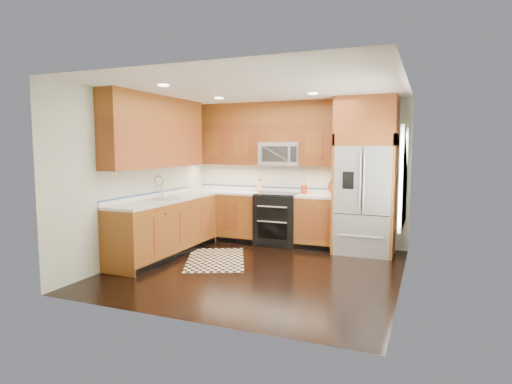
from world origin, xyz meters
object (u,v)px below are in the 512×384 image
at_px(rug, 216,260).
at_px(knife_block, 260,186).
at_px(range, 278,219).
at_px(refrigerator, 365,176).
at_px(utensil_crock, 304,188).

bearing_deg(rug, knife_block, 61.35).
distance_m(range, knife_block, 0.75).
distance_m(refrigerator, utensil_crock, 1.15).
relative_size(refrigerator, knife_block, 10.47).
distance_m(knife_block, utensil_crock, 0.88).
height_order(range, rug, range).
relative_size(rug, knife_block, 5.91).
bearing_deg(refrigerator, rug, -146.67).
height_order(knife_block, utensil_crock, utensil_crock).
height_order(refrigerator, utensil_crock, refrigerator).
bearing_deg(knife_block, refrigerator, -6.54).
distance_m(range, utensil_crock, 0.74).
distance_m(rug, utensil_crock, 2.13).
xyz_separation_m(range, knife_block, (-0.44, 0.19, 0.57)).
distance_m(rug, knife_block, 1.92).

